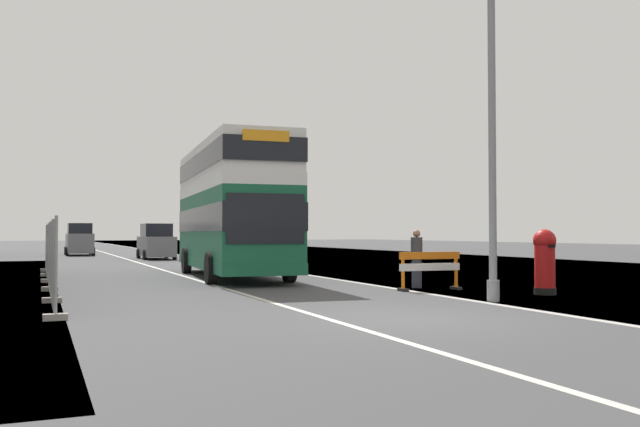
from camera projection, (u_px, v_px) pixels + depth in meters
name	position (u px, v px, depth m)	size (l,w,h in m)	color
ground	(431.00, 318.00, 13.09)	(140.00, 280.00, 0.10)	#424244
double_decker_bus	(232.00, 208.00, 24.61)	(3.36, 10.62, 4.74)	#145638
lamppost_foreground	(492.00, 121.00, 15.90)	(0.29, 0.70, 8.95)	gray
red_pillar_postbox	(545.00, 259.00, 17.62)	(0.59, 0.59, 1.70)	black
roadworks_barrier	(430.00, 266.00, 18.88)	(1.88, 0.50, 1.07)	orange
construction_site_fence	(49.00, 256.00, 20.27)	(0.44, 17.20, 1.92)	#A8AAAD
car_oncoming_near	(156.00, 243.00, 41.61)	(1.94, 4.52, 2.17)	slate
car_receding_mid	(79.00, 240.00, 48.69)	(1.93, 4.58, 2.29)	slate
pedestrian_at_kerb	(417.00, 259.00, 19.76)	(0.34, 0.34, 1.70)	#2D3342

